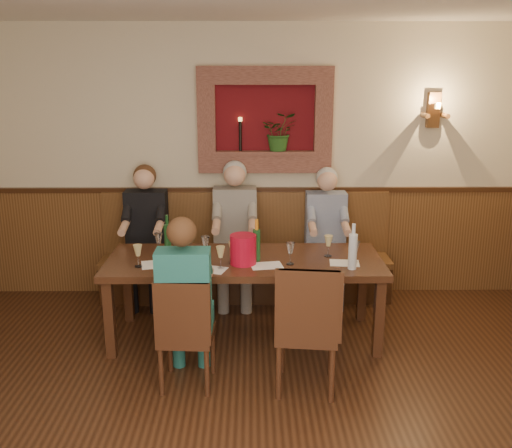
% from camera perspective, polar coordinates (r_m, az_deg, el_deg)
% --- Properties ---
extents(room_shell, '(6.04, 6.04, 2.82)m').
position_cam_1_polar(room_shell, '(2.92, -1.64, 5.97)').
color(room_shell, beige).
rests_on(room_shell, ground).
extents(wainscoting, '(6.02, 6.02, 1.15)m').
position_cam_1_polar(wainscoting, '(3.38, -1.46, -16.33)').
color(wainscoting, '#513117').
rests_on(wainscoting, ground).
extents(wall_niche, '(1.36, 0.30, 1.06)m').
position_cam_1_polar(wall_niche, '(5.85, 1.31, 9.90)').
color(wall_niche, '#5A0C12').
rests_on(wall_niche, ground).
extents(wall_sconce, '(0.25, 0.20, 0.35)m').
position_cam_1_polar(wall_sconce, '(6.11, 17.36, 10.74)').
color(wall_sconce, '#513117').
rests_on(wall_sconce, ground).
extents(dining_table, '(2.40, 0.90, 0.75)m').
position_cam_1_polar(dining_table, '(5.02, -1.14, -4.28)').
color(dining_table, '#361E10').
rests_on(dining_table, ground).
extents(bench, '(3.00, 0.45, 1.11)m').
position_cam_1_polar(bench, '(6.03, -1.03, -4.37)').
color(bench, '#381E0F').
rests_on(bench, ground).
extents(chair_near_left, '(0.42, 0.42, 0.90)m').
position_cam_1_polar(chair_near_left, '(4.48, -6.91, -12.75)').
color(chair_near_left, '#361E10').
rests_on(chair_near_left, ground).
extents(chair_near_right, '(0.50, 0.50, 1.02)m').
position_cam_1_polar(chair_near_right, '(4.41, 5.02, -12.67)').
color(chair_near_right, '#361E10').
rests_on(chair_near_right, ground).
extents(person_bench_left, '(0.42, 0.52, 1.43)m').
position_cam_1_polar(person_bench_left, '(5.94, -10.89, -2.29)').
color(person_bench_left, black).
rests_on(person_bench_left, ground).
extents(person_bench_mid, '(0.44, 0.54, 1.47)m').
position_cam_1_polar(person_bench_mid, '(5.84, -2.10, -2.14)').
color(person_bench_mid, '#5E5956').
rests_on(person_bench_mid, ground).
extents(person_bench_right, '(0.41, 0.50, 1.40)m').
position_cam_1_polar(person_bench_right, '(5.90, 6.99, -2.39)').
color(person_bench_right, navy).
rests_on(person_bench_right, ground).
extents(person_chair_front, '(0.39, 0.48, 1.36)m').
position_cam_1_polar(person_chair_front, '(4.37, -6.98, -9.17)').
color(person_chair_front, '#1B4F61').
rests_on(person_chair_front, ground).
extents(spittoon_bucket, '(0.24, 0.24, 0.25)m').
position_cam_1_polar(spittoon_bucket, '(4.83, -1.30, -2.56)').
color(spittoon_bucket, '#B40B24').
rests_on(spittoon_bucket, dining_table).
extents(wine_bottle_green_a, '(0.08, 0.08, 0.37)m').
position_cam_1_polar(wine_bottle_green_a, '(4.90, 0.07, -2.03)').
color(wine_bottle_green_a, '#19471E').
rests_on(wine_bottle_green_a, dining_table).
extents(wine_bottle_green_b, '(0.07, 0.07, 0.35)m').
position_cam_1_polar(wine_bottle_green_b, '(5.16, -8.83, -1.39)').
color(wine_bottle_green_b, '#19471E').
rests_on(wine_bottle_green_b, dining_table).
extents(water_bottle, '(0.09, 0.09, 0.39)m').
position_cam_1_polar(water_bottle, '(4.76, 9.65, -2.64)').
color(water_bottle, silver).
rests_on(water_bottle, dining_table).
extents(tasting_sheet_a, '(0.35, 0.28, 0.00)m').
position_cam_1_polar(tasting_sheet_a, '(4.92, -9.59, -3.97)').
color(tasting_sheet_a, white).
rests_on(tasting_sheet_a, dining_table).
extents(tasting_sheet_b, '(0.29, 0.23, 0.00)m').
position_cam_1_polar(tasting_sheet_b, '(4.82, 1.06, -4.18)').
color(tasting_sheet_b, white).
rests_on(tasting_sheet_b, dining_table).
extents(tasting_sheet_c, '(0.27, 0.20, 0.00)m').
position_cam_1_polar(tasting_sheet_c, '(4.94, 8.83, -3.87)').
color(tasting_sheet_c, white).
rests_on(tasting_sheet_c, dining_table).
extents(tasting_sheet_d, '(0.30, 0.25, 0.00)m').
position_cam_1_polar(tasting_sheet_d, '(4.74, -4.55, -4.55)').
color(tasting_sheet_d, white).
rests_on(tasting_sheet_d, dining_table).
extents(wine_glass_0, '(0.08, 0.08, 0.19)m').
position_cam_1_polar(wine_glass_0, '(4.87, -11.71, -3.14)').
color(wine_glass_0, '#CEBD7B').
rests_on(wine_glass_0, dining_table).
extents(wine_glass_1, '(0.08, 0.08, 0.19)m').
position_cam_1_polar(wine_glass_1, '(5.02, -5.08, -2.29)').
color(wine_glass_1, white).
rests_on(wine_glass_1, dining_table).
extents(wine_glass_2, '(0.08, 0.08, 0.19)m').
position_cam_1_polar(wine_glass_2, '(4.93, 9.89, -2.79)').
color(wine_glass_2, white).
rests_on(wine_glass_2, dining_table).
extents(wine_glass_3, '(0.08, 0.08, 0.19)m').
position_cam_1_polar(wine_glass_3, '(4.74, -3.55, -3.36)').
color(wine_glass_3, '#CEBD7B').
rests_on(wine_glass_3, dining_table).
extents(wine_glass_4, '(0.08, 0.08, 0.19)m').
position_cam_1_polar(wine_glass_4, '(4.83, 3.45, -2.96)').
color(wine_glass_4, white).
rests_on(wine_glass_4, dining_table).
extents(wine_glass_5, '(0.08, 0.08, 0.19)m').
position_cam_1_polar(wine_glass_5, '(5.07, 7.24, -2.20)').
color(wine_glass_5, '#CEBD7B').
rests_on(wine_glass_5, dining_table).
extents(wine_glass_6, '(0.08, 0.08, 0.19)m').
position_cam_1_polar(wine_glass_6, '(4.86, -2.34, -2.84)').
color(wine_glass_6, '#CEBD7B').
rests_on(wine_glass_6, dining_table).
extents(wine_glass_7, '(0.08, 0.08, 0.19)m').
position_cam_1_polar(wine_glass_7, '(5.18, -9.69, -1.91)').
color(wine_glass_7, white).
rests_on(wine_glass_7, dining_table).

